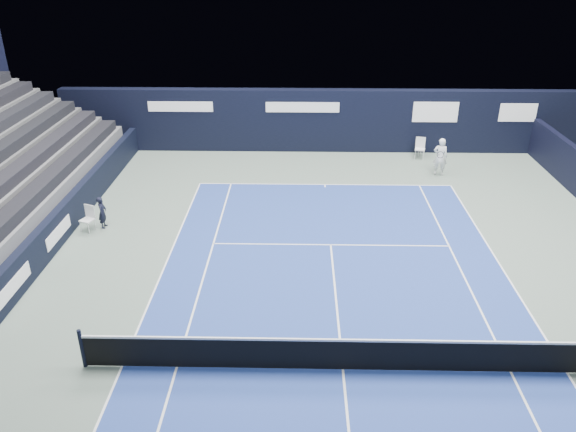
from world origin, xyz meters
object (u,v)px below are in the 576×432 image
tennis_player (440,157)px  folding_chair_back_a (420,146)px  folding_chair_back_b (420,146)px  tennis_net (344,354)px  line_judge_chair (88,217)px

tennis_player → folding_chair_back_a: bearing=101.6°
folding_chair_back_b → tennis_net: size_ratio=0.06×
tennis_net → tennis_player: 14.20m
folding_chair_back_a → folding_chair_back_b: bearing=93.9°
folding_chair_back_a → folding_chair_back_b: (0.07, 0.44, -0.12)m
folding_chair_back_b → folding_chair_back_a: bearing=-119.7°
folding_chair_back_b → line_judge_chair: (-13.61, -8.52, 0.08)m
folding_chair_back_b → tennis_player: tennis_player is taller
tennis_net → tennis_player: bearing=68.4°
folding_chair_back_b → tennis_player: (0.39, -2.66, 0.39)m
folding_chair_back_a → tennis_net: (-4.76, -15.42, -0.08)m
line_judge_chair → tennis_player: size_ratio=0.57×
folding_chair_back_b → line_judge_chair: 16.05m
folding_chair_back_a → line_judge_chair: folding_chair_back_a is taller
tennis_net → tennis_player: (5.22, 13.20, 0.36)m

